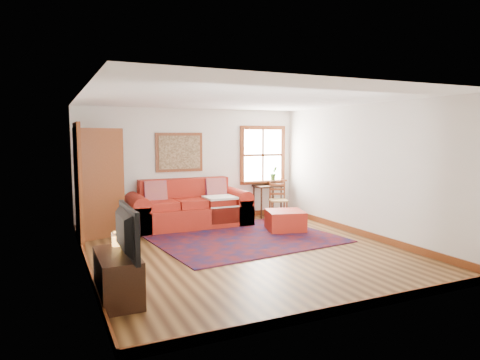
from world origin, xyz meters
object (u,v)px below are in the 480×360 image
red_leather_sofa (189,211)px  ladder_back_chair (278,199)px  red_ottoman (285,221)px  side_table (267,190)px  media_cabinet (118,277)px

red_leather_sofa → ladder_back_chair: red_leather_sofa is taller
red_ottoman → side_table: (0.39, 1.49, 0.42)m
red_leather_sofa → ladder_back_chair: size_ratio=2.94×
red_leather_sofa → media_cabinet: size_ratio=2.55×
ladder_back_chair → red_leather_sofa: bearing=178.7°
red_ottoman → media_cabinet: media_cabinet is taller
ladder_back_chair → media_cabinet: 5.43m
red_leather_sofa → ladder_back_chair: 2.13m
red_leather_sofa → side_table: red_leather_sofa is taller
red_leather_sofa → red_ottoman: bearing=-36.8°
red_ottoman → red_leather_sofa: bearing=158.9°
side_table → ladder_back_chair: bearing=-71.8°
side_table → media_cabinet: (-4.04, -3.82, -0.35)m
media_cabinet → ladder_back_chair: bearing=40.2°
red_leather_sofa → red_ottoman: 2.04m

